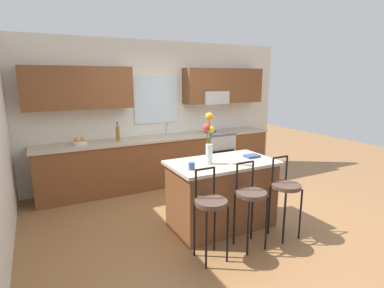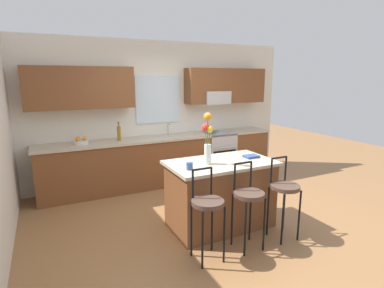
{
  "view_description": "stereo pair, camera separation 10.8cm",
  "coord_description": "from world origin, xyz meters",
  "px_view_note": "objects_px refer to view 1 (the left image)",
  "views": [
    {
      "loc": [
        -2.12,
        -3.59,
        2.02
      ],
      "look_at": [
        0.03,
        0.55,
        1.0
      ],
      "focal_mm": 28.55,
      "sensor_mm": 36.0,
      "label": 1
    },
    {
      "loc": [
        -2.02,
        -3.64,
        2.02
      ],
      "look_at": [
        0.03,
        0.55,
        1.0
      ],
      "focal_mm": 28.55,
      "sensor_mm": 36.0,
      "label": 2
    }
  ],
  "objects_px": {
    "bar_stool_far": "(286,190)",
    "flower_vase": "(209,136)",
    "cookbook": "(252,156)",
    "bar_stool_near": "(211,206)",
    "kitchen_island": "(222,194)",
    "mug_ceramic": "(192,166)",
    "oven_range": "(215,154)",
    "bottle_olive_oil": "(118,133)",
    "fruit_bowl_oranges": "(80,142)",
    "bar_stool_middle": "(251,197)"
  },
  "relations": [
    {
      "from": "cookbook",
      "to": "bar_stool_near",
      "type": "bearing_deg",
      "value": -149.02
    },
    {
      "from": "kitchen_island",
      "to": "cookbook",
      "type": "xyz_separation_m",
      "value": [
        0.49,
        -0.0,
        0.47
      ]
    },
    {
      "from": "flower_vase",
      "to": "cookbook",
      "type": "distance_m",
      "value": 0.79
    },
    {
      "from": "kitchen_island",
      "to": "bar_stool_middle",
      "type": "distance_m",
      "value": 0.65
    },
    {
      "from": "bar_stool_middle",
      "to": "fruit_bowl_oranges",
      "type": "xyz_separation_m",
      "value": [
        -1.54,
        2.61,
        0.33
      ]
    },
    {
      "from": "mug_ceramic",
      "to": "fruit_bowl_oranges",
      "type": "height_order",
      "value": "fruit_bowl_oranges"
    },
    {
      "from": "flower_vase",
      "to": "mug_ceramic",
      "type": "xyz_separation_m",
      "value": [
        -0.31,
        -0.13,
        -0.32
      ]
    },
    {
      "from": "bottle_olive_oil",
      "to": "bar_stool_near",
      "type": "bearing_deg",
      "value": -82.31
    },
    {
      "from": "oven_range",
      "to": "flower_vase",
      "type": "bearing_deg",
      "value": -123.97
    },
    {
      "from": "oven_range",
      "to": "kitchen_island",
      "type": "height_order",
      "value": "same"
    },
    {
      "from": "mug_ceramic",
      "to": "fruit_bowl_oranges",
      "type": "relative_size",
      "value": 0.38
    },
    {
      "from": "oven_range",
      "to": "bar_stool_near",
      "type": "distance_m",
      "value": 3.08
    },
    {
      "from": "kitchen_island",
      "to": "bar_stool_near",
      "type": "distance_m",
      "value": 0.85
    },
    {
      "from": "kitchen_island",
      "to": "bar_stool_middle",
      "type": "height_order",
      "value": "bar_stool_middle"
    },
    {
      "from": "bar_stool_far",
      "to": "fruit_bowl_oranges",
      "type": "relative_size",
      "value": 4.34
    },
    {
      "from": "cookbook",
      "to": "fruit_bowl_oranges",
      "type": "height_order",
      "value": "fruit_bowl_oranges"
    },
    {
      "from": "kitchen_island",
      "to": "oven_range",
      "type": "bearing_deg",
      "value": 60.44
    },
    {
      "from": "bar_stool_far",
      "to": "flower_vase",
      "type": "height_order",
      "value": "flower_vase"
    },
    {
      "from": "mug_ceramic",
      "to": "fruit_bowl_oranges",
      "type": "distance_m",
      "value": 2.35
    },
    {
      "from": "bar_stool_near",
      "to": "fruit_bowl_oranges",
      "type": "relative_size",
      "value": 4.34
    },
    {
      "from": "bar_stool_middle",
      "to": "fruit_bowl_oranges",
      "type": "relative_size",
      "value": 4.34
    },
    {
      "from": "oven_range",
      "to": "bottle_olive_oil",
      "type": "xyz_separation_m",
      "value": [
        -2.01,
        0.02,
        0.6
      ]
    },
    {
      "from": "bar_stool_far",
      "to": "mug_ceramic",
      "type": "bearing_deg",
      "value": 155.82
    },
    {
      "from": "bottle_olive_oil",
      "to": "fruit_bowl_oranges",
      "type": "bearing_deg",
      "value": 180.0
    },
    {
      "from": "bar_stool_near",
      "to": "mug_ceramic",
      "type": "xyz_separation_m",
      "value": [
        0.02,
        0.49,
        0.33
      ]
    },
    {
      "from": "bar_stool_far",
      "to": "bottle_olive_oil",
      "type": "relative_size",
      "value": 3.11
    },
    {
      "from": "oven_range",
      "to": "cookbook",
      "type": "xyz_separation_m",
      "value": [
        -0.62,
        -1.96,
        0.48
      ]
    },
    {
      "from": "oven_range",
      "to": "cookbook",
      "type": "relative_size",
      "value": 4.6
    },
    {
      "from": "fruit_bowl_oranges",
      "to": "bar_stool_near",
      "type": "bearing_deg",
      "value": -69.14
    },
    {
      "from": "bottle_olive_oil",
      "to": "bar_stool_far",
      "type": "bearing_deg",
      "value": -60.9
    },
    {
      "from": "bar_stool_far",
      "to": "fruit_bowl_oranges",
      "type": "xyz_separation_m",
      "value": [
        -2.09,
        2.61,
        0.33
      ]
    },
    {
      "from": "cookbook",
      "to": "mug_ceramic",
      "type": "bearing_deg",
      "value": -172.26
    },
    {
      "from": "kitchen_island",
      "to": "fruit_bowl_oranges",
      "type": "relative_size",
      "value": 5.96
    },
    {
      "from": "kitchen_island",
      "to": "bar_stool_middle",
      "type": "bearing_deg",
      "value": -90.0
    },
    {
      "from": "bar_stool_far",
      "to": "mug_ceramic",
      "type": "xyz_separation_m",
      "value": [
        -1.08,
        0.49,
        0.33
      ]
    },
    {
      "from": "cookbook",
      "to": "bottle_olive_oil",
      "type": "distance_m",
      "value": 2.43
    },
    {
      "from": "bar_stool_far",
      "to": "flower_vase",
      "type": "distance_m",
      "value": 1.18
    },
    {
      "from": "bar_stool_far",
      "to": "bottle_olive_oil",
      "type": "bearing_deg",
      "value": 119.1
    },
    {
      "from": "bar_stool_near",
      "to": "cookbook",
      "type": "xyz_separation_m",
      "value": [
        1.04,
        0.63,
        0.3
      ]
    },
    {
      "from": "kitchen_island",
      "to": "mug_ceramic",
      "type": "xyz_separation_m",
      "value": [
        -0.53,
        -0.14,
        0.5
      ]
    },
    {
      "from": "kitchen_island",
      "to": "bar_stool_near",
      "type": "relative_size",
      "value": 1.37
    },
    {
      "from": "kitchen_island",
      "to": "bar_stool_far",
      "type": "xyz_separation_m",
      "value": [
        0.55,
        -0.63,
        0.17
      ]
    },
    {
      "from": "bar_stool_far",
      "to": "mug_ceramic",
      "type": "height_order",
      "value": "bar_stool_far"
    },
    {
      "from": "bar_stool_middle",
      "to": "mug_ceramic",
      "type": "xyz_separation_m",
      "value": [
        -0.53,
        0.49,
        0.33
      ]
    },
    {
      "from": "oven_range",
      "to": "bar_stool_near",
      "type": "relative_size",
      "value": 0.88
    },
    {
      "from": "bar_stool_middle",
      "to": "fruit_bowl_oranges",
      "type": "distance_m",
      "value": 3.05
    },
    {
      "from": "bar_stool_middle",
      "to": "flower_vase",
      "type": "relative_size",
      "value": 1.55
    },
    {
      "from": "bar_stool_near",
      "to": "bottle_olive_oil",
      "type": "bearing_deg",
      "value": 97.69
    },
    {
      "from": "bar_stool_far",
      "to": "bar_stool_near",
      "type": "bearing_deg",
      "value": 180.0
    },
    {
      "from": "bar_stool_middle",
      "to": "mug_ceramic",
      "type": "height_order",
      "value": "bar_stool_middle"
    }
  ]
}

